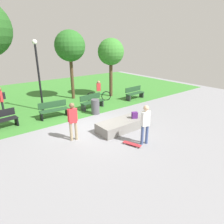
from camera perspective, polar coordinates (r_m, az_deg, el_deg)
The scene contains 17 objects.
ground_plane at distance 10.09m, azimuth -5.93°, elevation -4.47°, with size 28.00×28.00×0.00m, color gray.
grass_lawn at distance 16.78m, azimuth -20.27°, elevation 4.37°, with size 26.60×12.60×0.01m, color #387A2D.
concrete_ledge at distance 9.72m, azimuth 2.84°, elevation -3.80°, with size 2.53×1.05×0.48m, color gray.
backpack_on_ledge at distance 9.92m, azimuth 6.58°, elevation -0.92°, with size 0.28×0.20×0.32m, color #4C1E66.
skater_performing_trick at distance 8.21m, azimuth 9.66°, elevation -2.84°, with size 0.41×0.29×1.73m.
skater_watching at distance 8.60m, azimuth -11.35°, elevation -1.93°, with size 0.41×0.29×1.72m.
skateboard_by_ledge at distance 8.42m, azimuth 5.82°, elevation -9.22°, with size 0.46×0.82×0.08m.
park_bench_by_oak at distance 12.79m, azimuth -5.88°, elevation 3.15°, with size 1.64×0.62×0.91m.
park_bench_near_path at distance 11.68m, azimuth -16.59°, elevation 0.76°, with size 1.64×0.61×0.91m.
park_bench_center_lawn at distance 11.19m, azimuth -29.84°, elevation -1.98°, with size 1.64×0.64×0.91m.
park_bench_far_right at distance 14.96m, azimuth 6.55°, elevation 5.59°, with size 1.62×0.55×0.91m.
tree_broad_elm at distance 15.32m, azimuth -0.34°, elevation 16.92°, with size 1.97×1.97×4.38m.
tree_young_birch at distance 14.87m, azimuth -12.13°, elevation 18.13°, with size 2.16×2.16×4.91m.
lamp_post at distance 12.67m, azimuth -20.69°, elevation 11.54°, with size 0.28×0.28×4.24m.
trash_bin at distance 11.79m, azimuth -4.86°, elevation 1.55°, with size 0.50×0.50×0.90m, color #4C4C51.
pedestrian_with_backpack at distance 13.12m, azimuth -29.39°, elevation 3.46°, with size 0.38×0.43×1.68m.
cyclist_on_bicycle at distance 14.35m, azimuth -3.89°, elevation 5.69°, with size 1.69×0.79×1.52m.
Camera 1 is at (-4.83, -7.83, 4.15)m, focal length 31.48 mm.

